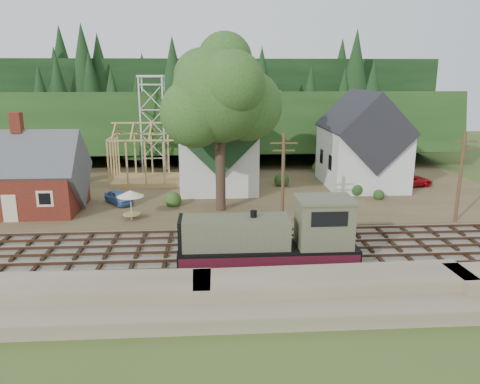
{
  "coord_description": "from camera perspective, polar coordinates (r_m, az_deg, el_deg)",
  "views": [
    {
      "loc": [
        1.07,
        -31.8,
        12.64
      ],
      "look_at": [
        3.53,
        6.0,
        3.0
      ],
      "focal_mm": 35.0,
      "sensor_mm": 36.0,
      "label": 1
    }
  ],
  "objects": [
    {
      "name": "village_flat",
      "position": [
        51.35,
        -4.8,
        0.15
      ],
      "size": [
        64.0,
        26.0,
        0.3
      ],
      "primitive_type": "cube",
      "color": "brown",
      "rests_on": "ground"
    },
    {
      "name": "big_tree",
      "position": [
        41.97,
        -2.26,
        10.96
      ],
      "size": [
        10.9,
        8.4,
        14.7
      ],
      "color": "#38281E",
      "rests_on": "village_flat"
    },
    {
      "name": "hillside",
      "position": [
        74.88,
        -4.5,
        4.52
      ],
      "size": [
        70.0,
        28.96,
        12.74
      ],
      "primitive_type": "cube",
      "rotation": [
        -0.17,
        0.0,
        0.0
      ],
      "color": "#1E3F19",
      "rests_on": "ground"
    },
    {
      "name": "telegraph_pole_far",
      "position": [
        43.33,
        25.27,
        1.73
      ],
      "size": [
        2.2,
        0.28,
        8.0
      ],
      "color": "#4C331E",
      "rests_on": "ground"
    },
    {
      "name": "depot",
      "position": [
        47.03,
        -24.92,
        1.37
      ],
      "size": [
        10.8,
        7.41,
        9.0
      ],
      "color": "#591814",
      "rests_on": "village_flat"
    },
    {
      "name": "farmhouse",
      "position": [
        54.11,
        14.63,
        5.56
      ],
      "size": [
        8.4,
        10.8,
        10.6
      ],
      "color": "silver",
      "rests_on": "village_flat"
    },
    {
      "name": "lattice_tower",
      "position": [
        60.27,
        -10.67,
        11.56
      ],
      "size": [
        3.2,
        3.2,
        12.12
      ],
      "color": "silver",
      "rests_on": "village_flat"
    },
    {
      "name": "embankment",
      "position": [
        26.53,
        -5.76,
        -14.26
      ],
      "size": [
        64.0,
        5.0,
        1.6
      ],
      "primitive_type": "cube",
      "color": "#7F7259",
      "rests_on": "ground"
    },
    {
      "name": "timber_frame",
      "position": [
        55.06,
        -11.07,
        4.21
      ],
      "size": [
        8.2,
        6.2,
        6.99
      ],
      "color": "tan",
      "rests_on": "village_flat"
    },
    {
      "name": "church",
      "position": [
        52.02,
        -2.67,
        6.02
      ],
      "size": [
        8.4,
        15.17,
        13.0
      ],
      "color": "silver",
      "rests_on": "village_flat"
    },
    {
      "name": "telegraph_pole_near",
      "position": [
        38.4,
        5.26,
        1.59
      ],
      "size": [
        2.2,
        0.28,
        8.0
      ],
      "color": "#4C331E",
      "rests_on": "ground"
    },
    {
      "name": "locomotive",
      "position": [
        30.96,
        4.27,
        -5.73
      ],
      "size": [
        11.6,
        2.9,
        4.65
      ],
      "color": "black",
      "rests_on": "railroad_bed"
    },
    {
      "name": "railroad_bed",
      "position": [
        34.21,
        -5.3,
        -7.33
      ],
      "size": [
        64.0,
        11.0,
        0.16
      ],
      "primitive_type": "cube",
      "color": "#726B5B",
      "rests_on": "ground"
    },
    {
      "name": "ground",
      "position": [
        34.23,
        -5.29,
        -7.45
      ],
      "size": [
        140.0,
        140.0,
        0.0
      ],
      "primitive_type": "plane",
      "color": "#384C1E",
      "rests_on": "ground"
    },
    {
      "name": "car_blue",
      "position": [
        46.92,
        -14.57,
        -0.61
      ],
      "size": [
        3.55,
        4.03,
        1.32
      ],
      "primitive_type": "imported",
      "rotation": [
        0.0,
        0.0,
        0.64
      ],
      "color": "#608CCF",
      "rests_on": "village_flat"
    },
    {
      "name": "patio_set",
      "position": [
        41.25,
        -13.22,
        -0.33
      ],
      "size": [
        2.33,
        2.33,
        2.59
      ],
      "color": "silver",
      "rests_on": "village_flat"
    },
    {
      "name": "ridge",
      "position": [
        90.69,
        -4.38,
        6.23
      ],
      "size": [
        80.0,
        20.0,
        12.0
      ],
      "primitive_type": "cube",
      "color": "black",
      "rests_on": "ground"
    },
    {
      "name": "car_red",
      "position": [
        55.96,
        20.15,
        1.35
      ],
      "size": [
        5.11,
        3.08,
        1.33
      ],
      "primitive_type": "imported",
      "rotation": [
        0.0,
        0.0,
        1.77
      ],
      "color": "red",
      "rests_on": "village_flat"
    }
  ]
}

